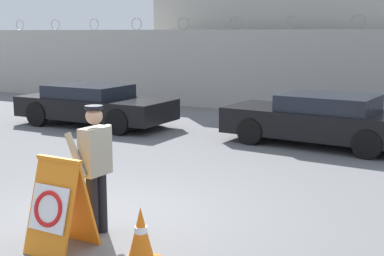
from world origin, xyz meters
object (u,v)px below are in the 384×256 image
(barricade_sign, at_px, (58,205))
(parked_car_front_coupe, at_px, (94,105))
(security_guard, at_px, (95,163))
(traffic_cone_near, at_px, (141,234))
(parked_car_rear_sedan, at_px, (320,119))

(barricade_sign, bearing_deg, parked_car_front_coupe, 127.29)
(security_guard, xyz_separation_m, parked_car_front_coupe, (-5.53, 6.64, -0.36))
(security_guard, height_order, traffic_cone_near, security_guard)
(security_guard, distance_m, traffic_cone_near, 1.27)
(security_guard, xyz_separation_m, parked_car_rear_sedan, (0.98, 7.18, -0.35))
(barricade_sign, xyz_separation_m, security_guard, (0.05, 0.68, 0.39))
(traffic_cone_near, relative_size, parked_car_front_coupe, 0.14)
(security_guard, bearing_deg, traffic_cone_near, 70.80)
(traffic_cone_near, xyz_separation_m, parked_car_rear_sedan, (-0.03, 7.60, 0.30))
(parked_car_front_coupe, bearing_deg, traffic_cone_near, -48.14)
(traffic_cone_near, bearing_deg, security_guard, 157.34)
(security_guard, distance_m, parked_car_front_coupe, 8.65)
(barricade_sign, distance_m, parked_car_rear_sedan, 7.93)
(traffic_cone_near, relative_size, parked_car_rear_sedan, 0.15)
(parked_car_front_coupe, bearing_deg, barricade_sign, -54.10)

